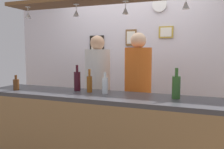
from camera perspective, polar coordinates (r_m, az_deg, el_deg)
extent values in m
cube|color=silver|center=(3.82, 5.37, 3.65)|extent=(4.40, 0.06, 2.60)
cube|color=#38383D|center=(2.50, -3.70, -5.35)|extent=(2.70, 0.55, 0.04)
cube|color=olive|center=(2.43, -6.25, -17.89)|extent=(2.65, 0.04, 0.94)
cube|color=brown|center=(2.56, -3.37, 17.92)|extent=(2.20, 0.36, 0.04)
cylinder|color=silver|center=(2.99, -20.04, 15.37)|extent=(0.06, 0.06, 0.00)
cylinder|color=silver|center=(2.98, -20.02, 14.85)|extent=(0.01, 0.01, 0.06)
cone|color=silver|center=(2.97, -19.98, 13.61)|extent=(0.07, 0.07, 0.08)
cylinder|color=silver|center=(2.70, -8.84, 16.71)|extent=(0.06, 0.06, 0.00)
cylinder|color=silver|center=(2.69, -8.83, 16.13)|extent=(0.01, 0.01, 0.06)
cone|color=silver|center=(2.68, -8.80, 14.77)|extent=(0.07, 0.07, 0.08)
cylinder|color=silver|center=(2.51, 3.35, 17.57)|extent=(0.06, 0.06, 0.00)
cylinder|color=silver|center=(2.51, 3.35, 16.95)|extent=(0.01, 0.01, 0.06)
cone|color=silver|center=(2.50, 3.34, 15.49)|extent=(0.07, 0.07, 0.08)
cone|color=silver|center=(2.30, 17.74, 16.03)|extent=(0.07, 0.07, 0.08)
cube|color=#2D334C|center=(3.30, -3.48, -12.82)|extent=(0.17, 0.18, 0.78)
cylinder|color=white|center=(3.14, -3.56, -0.04)|extent=(0.34, 0.34, 0.68)
sphere|color=tan|center=(3.12, -3.61, 7.81)|extent=(0.19, 0.19, 0.19)
cube|color=#2D334C|center=(3.12, 6.25, -13.86)|extent=(0.17, 0.18, 0.80)
cylinder|color=orange|center=(2.95, 6.41, -0.13)|extent=(0.34, 0.34, 0.69)
sphere|color=beige|center=(2.94, 6.51, 8.35)|extent=(0.20, 0.20, 0.20)
cylinder|color=silver|center=(2.52, -1.74, -2.78)|extent=(0.06, 0.06, 0.17)
cylinder|color=silver|center=(2.51, -1.75, -0.18)|extent=(0.03, 0.03, 0.06)
cylinder|color=#2D5623|center=(2.33, 15.54, -3.09)|extent=(0.08, 0.08, 0.22)
cylinder|color=#2D5623|center=(2.32, 15.64, 0.58)|extent=(0.03, 0.03, 0.08)
cylinder|color=#512D14|center=(2.96, -22.56, -2.33)|extent=(0.07, 0.07, 0.13)
cylinder|color=#512D14|center=(2.94, -22.63, -0.60)|extent=(0.03, 0.03, 0.05)
cylinder|color=#380F19|center=(2.73, -8.57, -1.65)|extent=(0.08, 0.08, 0.22)
cylinder|color=#380F19|center=(2.71, -8.62, 1.49)|extent=(0.03, 0.03, 0.08)
cylinder|color=brown|center=(2.61, -5.57, -2.41)|extent=(0.06, 0.06, 0.18)
cylinder|color=brown|center=(2.59, -5.60, 0.44)|extent=(0.03, 0.03, 0.08)
cube|color=#B29338|center=(3.69, 13.17, 10.14)|extent=(0.22, 0.02, 0.18)
cube|color=white|center=(3.67, 13.15, 10.15)|extent=(0.17, 0.01, 0.14)
cube|color=brown|center=(3.80, 4.72, 9.06)|extent=(0.18, 0.02, 0.26)
cube|color=white|center=(3.79, 4.67, 9.07)|extent=(0.14, 0.01, 0.20)
cube|color=black|center=(4.01, -3.74, 7.13)|extent=(0.26, 0.02, 0.34)
cube|color=white|center=(3.99, -3.82, 7.13)|extent=(0.20, 0.01, 0.26)
cylinder|color=white|center=(3.75, 11.62, 16.51)|extent=(0.22, 0.03, 0.22)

